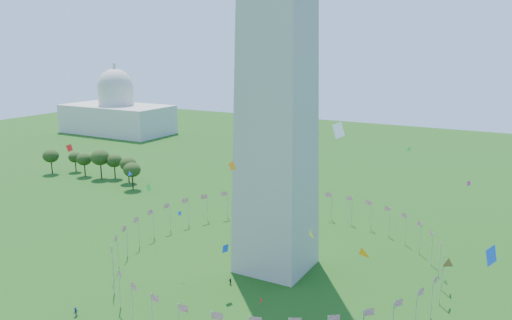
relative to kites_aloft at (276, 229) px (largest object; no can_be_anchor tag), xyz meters
The scene contains 4 objects.
flag_ring 37.21m from the kites_aloft, 116.46° to the left, with size 80.24×80.24×9.00m.
capitol_building 251.32m from the kites_aloft, 140.71° to the left, with size 70.00×35.00×46.00m, color beige, non-canonical shape.
kites_aloft is the anchor object (origin of this frame).
tree_line_west 138.89m from the kites_aloft, 149.53° to the left, with size 55.22×15.53×12.31m.
Camera 1 is at (52.89, -55.97, 55.18)m, focal length 35.00 mm.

